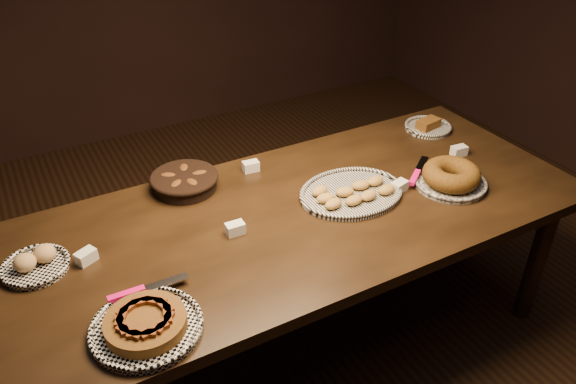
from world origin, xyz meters
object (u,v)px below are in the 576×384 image
madeleine_platter (352,193)px  bundt_cake_plate (451,177)px  apple_tart_plate (146,325)px  buffet_table (296,227)px

madeleine_platter → bundt_cake_plate: 0.44m
apple_tart_plate → buffet_table: bearing=7.2°
buffet_table → bundt_cake_plate: bundt_cake_plate is taller
madeleine_platter → bundt_cake_plate: (0.42, -0.13, 0.02)m
madeleine_platter → bundt_cake_plate: size_ratio=1.17×
apple_tart_plate → bundt_cake_plate: size_ratio=0.95×
buffet_table → madeleine_platter: 0.27m
buffet_table → madeleine_platter: bearing=-2.4°
madeleine_platter → bundt_cake_plate: bundt_cake_plate is taller
bundt_cake_plate → buffet_table: bearing=145.4°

